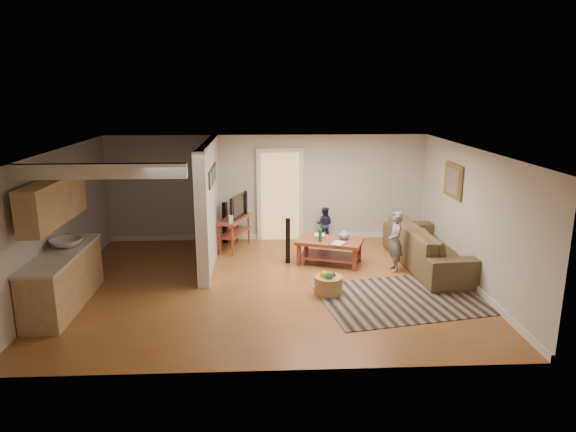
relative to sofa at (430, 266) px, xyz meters
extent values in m
plane|color=brown|center=(-3.30, -0.84, 0.00)|extent=(7.50, 7.50, 0.00)
cube|color=beige|center=(-3.30, 2.16, 1.25)|extent=(7.50, 0.04, 2.50)
cube|color=beige|center=(-7.05, -0.84, 1.25)|extent=(0.04, 6.00, 2.50)
cube|color=beige|center=(0.45, -0.84, 1.25)|extent=(0.04, 6.00, 2.50)
cube|color=white|center=(-3.30, -0.84, 2.50)|extent=(7.50, 6.00, 0.04)
cube|color=beige|center=(-4.50, 0.61, 1.25)|extent=(0.15, 3.10, 2.50)
cube|color=white|center=(-4.50, -0.94, 1.25)|extent=(0.22, 0.10, 2.50)
cube|color=white|center=(-3.30, 2.13, 0.06)|extent=(7.50, 0.04, 0.12)
cube|color=white|center=(0.42, -0.84, 0.06)|extent=(0.04, 6.00, 0.12)
cube|color=#D8B272|center=(-3.00, 2.10, 1.05)|extent=(0.90, 0.06, 2.10)
cube|color=#A88B4D|center=(-6.73, -1.64, 0.45)|extent=(0.60, 2.20, 0.90)
cube|color=beige|center=(-6.73, -1.64, 0.92)|extent=(0.64, 2.24, 0.05)
cube|color=#A88B4D|center=(-6.75, -1.64, 1.80)|extent=(0.35, 2.00, 0.70)
imported|color=silver|center=(-6.73, -1.34, 0.94)|extent=(0.54, 0.54, 0.19)
cube|color=#2F2014|center=(-4.42, -0.04, 1.85)|extent=(0.03, 0.40, 0.34)
cube|color=#2F2014|center=(-4.42, 0.46, 1.85)|extent=(0.03, 0.40, 0.34)
cube|color=#2F2014|center=(-4.42, 0.96, 1.85)|extent=(0.03, 0.40, 0.34)
cube|color=olive|center=(0.41, 0.16, 1.75)|extent=(0.04, 0.90, 0.68)
cube|color=black|center=(-1.02, -1.61, 0.01)|extent=(3.06, 2.47, 0.01)
imported|color=#4C4726|center=(0.00, 0.00, 0.00)|extent=(1.33, 2.95, 0.84)
cube|color=maroon|center=(-2.04, 0.28, 0.48)|extent=(1.49, 1.16, 0.07)
cube|color=silver|center=(-2.04, 0.28, 0.49)|extent=(0.92, 0.70, 0.02)
cube|color=maroon|center=(-2.04, 0.28, 0.16)|extent=(1.35, 1.02, 0.03)
cube|color=maroon|center=(-2.68, 0.18, 0.24)|extent=(0.10, 0.10, 0.48)
cube|color=maroon|center=(-1.59, -0.20, 0.24)|extent=(0.10, 0.10, 0.48)
cube|color=maroon|center=(-2.48, 0.76, 0.24)|extent=(0.10, 0.10, 0.48)
cube|color=maroon|center=(-1.39, 0.37, 0.24)|extent=(0.10, 0.10, 0.48)
imported|color=navy|center=(-1.74, 0.31, 0.51)|extent=(0.28, 0.28, 0.23)
cylinder|color=#145B20|center=(-2.25, 0.18, 0.64)|extent=(0.07, 0.07, 0.26)
imported|color=#998C4C|center=(-2.33, 0.59, 0.51)|extent=(0.24, 0.31, 0.03)
imported|color=#66594C|center=(-2.01, 0.03, 0.51)|extent=(0.36, 0.39, 0.02)
cube|color=maroon|center=(-4.05, 1.36, 0.71)|extent=(0.79, 1.24, 0.05)
cube|color=maroon|center=(-4.05, 1.36, 0.39)|extent=(0.71, 1.13, 0.03)
cylinder|color=maroon|center=(-4.35, 0.93, 0.36)|extent=(0.05, 0.05, 0.72)
cylinder|color=maroon|center=(-4.02, 1.88, 0.36)|extent=(0.05, 0.05, 0.72)
cylinder|color=maroon|center=(-4.08, 0.84, 0.36)|extent=(0.05, 0.05, 0.72)
cylinder|color=maroon|center=(-3.75, 1.79, 0.36)|extent=(0.05, 0.05, 0.72)
imported|color=black|center=(-4.03, 1.35, 0.73)|extent=(0.42, 0.93, 0.54)
cylinder|color=white|center=(-4.10, 0.92, 0.82)|extent=(0.10, 0.10, 0.17)
cube|color=black|center=(-2.90, 0.36, 0.48)|extent=(0.10, 0.10, 0.96)
cube|color=black|center=(-4.30, 1.86, 0.49)|extent=(0.13, 0.13, 0.98)
cylinder|color=olive|center=(-2.26, -1.33, 0.16)|extent=(0.50, 0.50, 0.32)
sphere|color=red|center=(-2.20, -1.29, 0.32)|extent=(0.15, 0.15, 0.15)
sphere|color=yellow|center=(-2.34, -1.31, 0.34)|extent=(0.15, 0.15, 0.15)
sphere|color=green|center=(-2.26, -1.40, 0.37)|extent=(0.15, 0.15, 0.15)
imported|color=slate|center=(-0.80, -0.21, 0.00)|extent=(0.30, 0.45, 1.22)
imported|color=#212444|center=(-1.96, 1.86, 0.00)|extent=(0.49, 0.44, 0.84)
camera|label=1|loc=(-3.39, -9.80, 3.57)|focal=32.00mm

